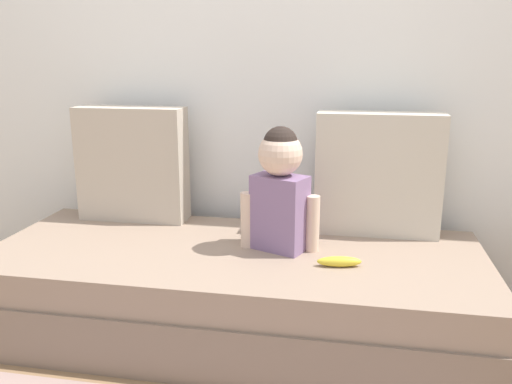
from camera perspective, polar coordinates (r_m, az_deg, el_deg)
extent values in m
plane|color=#93704C|center=(2.35, -2.24, -14.55)|extent=(12.00, 12.00, 0.00)
cube|color=white|center=(2.60, 0.34, 16.04)|extent=(5.30, 0.10, 2.42)
cube|color=#826C5B|center=(2.30, -2.27, -12.06)|extent=(2.10, 0.86, 0.23)
cube|color=gray|center=(2.22, -2.32, -7.86)|extent=(2.03, 0.83, 0.14)
cube|color=#C1B29E|center=(2.60, -13.22, 2.97)|extent=(0.52, 0.16, 0.54)
cube|color=beige|center=(2.39, 13.06, 1.89)|extent=(0.54, 0.16, 0.54)
cube|color=gray|center=(2.15, 2.58, -2.26)|extent=(0.25, 0.20, 0.31)
sphere|color=beige|center=(2.10, 2.66, 4.16)|extent=(0.18, 0.18, 0.18)
sphere|color=#2D231E|center=(2.09, 2.67, 5.24)|extent=(0.14, 0.14, 0.14)
cylinder|color=beige|center=(2.19, -0.95, -3.04)|extent=(0.06, 0.06, 0.23)
cylinder|color=beige|center=(2.15, 6.15, -3.43)|extent=(0.06, 0.06, 0.23)
ellipsoid|color=yellow|center=(2.04, 9.01, -7.45)|extent=(0.17, 0.07, 0.04)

